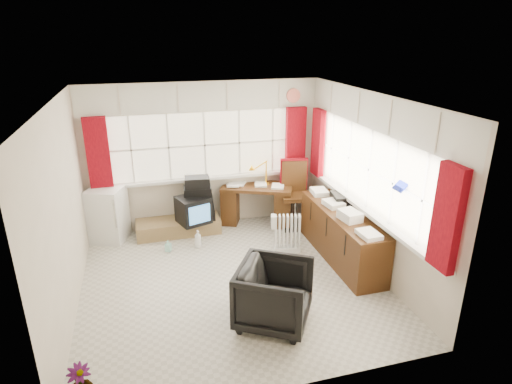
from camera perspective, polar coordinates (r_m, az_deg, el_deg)
ground at (r=6.07m, az=-3.20°, el=-11.76°), size 4.00×4.00×0.00m
room_walls at (r=5.42m, az=-3.51°, el=1.77°), size 4.00×4.00×4.00m
window_back at (r=7.41m, az=-6.64°, el=2.38°), size 3.70×0.12×3.60m
window_right at (r=6.28m, az=14.20°, el=-1.53°), size 0.12×3.70×3.60m
curtains at (r=6.51m, az=2.74°, el=4.64°), size 3.83×3.83×1.15m
overhead_cabinets at (r=6.41m, az=3.18°, el=11.65°), size 3.98×3.98×0.48m
desk at (r=7.64m, az=0.14°, el=-1.32°), size 1.36×1.04×0.74m
desk_lamp at (r=7.49m, az=1.36°, el=3.26°), size 0.19×0.17×0.44m
task_chair at (r=7.52m, az=5.15°, el=0.17°), size 0.57×0.60×1.18m
office_chair at (r=5.12m, az=2.47°, el=-13.51°), size 1.13×1.12×0.76m
radiator at (r=6.72m, az=4.19°, el=-5.95°), size 0.43×0.25×0.61m
credenza at (r=6.57m, az=11.29°, el=-5.57°), size 0.50×2.00×0.85m
file_tray at (r=6.79m, az=11.47°, el=-0.79°), size 0.36×0.43×0.13m
tv_bench at (r=7.44m, az=-10.29°, el=-4.53°), size 1.40×0.50×0.25m
crt_tv at (r=7.17m, az=-8.34°, el=-2.37°), size 0.61×0.58×0.44m
hifi_stack at (r=7.27m, az=-7.74°, el=-1.03°), size 0.58×0.40×0.74m
mini_fridge at (r=7.39m, az=-19.13°, el=-2.82°), size 0.68×0.69×0.90m
spray_bottle_a at (r=6.92m, az=-7.75°, el=-6.20°), size 0.14×0.14×0.29m
spray_bottle_b at (r=6.90m, az=-11.63°, el=-7.04°), size 0.11×0.11×0.19m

